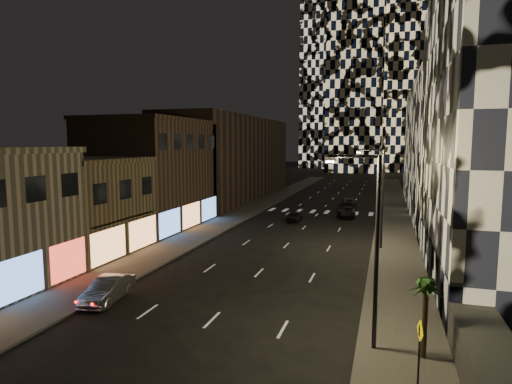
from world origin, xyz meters
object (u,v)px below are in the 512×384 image
Objects in this scene: car_silver_parked at (108,289)px; car_dark_rightlane at (347,212)px; car_dark_midlane at (295,216)px; palm_tree at (426,292)px; ped_sign at (420,341)px; car_dark_oncoming at (348,203)px; streetlight_near at (372,238)px; streetlight_far at (380,191)px.

car_dark_rightlane is at bearing 65.38° from car_silver_parked.
car_dark_rightlane is at bearing 43.01° from car_dark_midlane.
palm_tree is at bearing -13.35° from car_silver_parked.
car_silver_parked is at bearing 157.81° from ped_sign.
palm_tree is (17.94, -2.05, 2.41)m from car_silver_parked.
car_dark_oncoming reaches higher than car_dark_midlane.
streetlight_near is 2.03× the size of car_silver_parked.
car_dark_midlane is at bearing 73.04° from car_silver_parked.
streetlight_near is 20.00m from streetlight_far.
streetlight_far is 2.03× the size of car_silver_parked.
streetlight_far is at bearing 86.94° from ped_sign.
streetlight_near reaches higher than car_silver_parked.
car_dark_oncoming is (-4.85, 44.82, -4.60)m from streetlight_near.
palm_tree reaches higher than ped_sign.
palm_tree is at bearing -83.30° from streetlight_far.
ped_sign is (6.87, -47.46, 1.19)m from car_dark_oncoming.
streetlight_near is 2.49× the size of car_dark_midlane.
palm_tree is (2.39, -0.29, -2.21)m from streetlight_near.
car_dark_midlane is at bearing 101.50° from ped_sign.
car_silver_parked is (-15.55, 1.75, -4.62)m from streetlight_near.
car_dark_oncoming is 47.97m from ped_sign.
streetlight_far is at bearing 42.71° from car_silver_parked.
car_dark_rightlane is (11.20, 34.94, -0.08)m from car_silver_parked.
streetlight_near is at bearing 119.20° from ped_sign.
car_silver_parked is 0.94× the size of car_dark_rightlane.
palm_tree is (0.37, 2.35, 1.20)m from ped_sign.
car_dark_rightlane is 39.86m from ped_sign.
palm_tree reaches higher than car_dark_rightlane.
streetlight_far is 1.91× the size of car_dark_rightlane.
streetlight_far is 22.99m from ped_sign.
streetlight_far reaches higher than palm_tree.
car_dark_midlane is at bearing 131.30° from streetlight_far.
ped_sign is at bearing -84.91° from streetlight_far.
streetlight_far is 20.55m from palm_tree.
car_silver_parked is at bearing -97.84° from car_dark_midlane.
car_silver_parked is 0.86× the size of car_dark_oncoming.
car_dark_midlane is 0.70× the size of car_dark_oncoming.
ped_sign is (17.57, -4.39, 1.21)m from car_silver_parked.
car_dark_oncoming reaches higher than car_dark_rightlane.
palm_tree reaches higher than car_silver_parked.
streetlight_far is at bearing 90.00° from streetlight_near.
palm_tree reaches higher than car_dark_oncoming.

